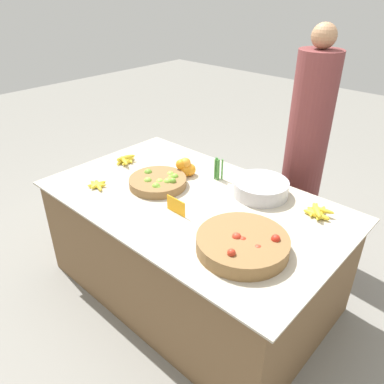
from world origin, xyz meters
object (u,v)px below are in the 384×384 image
(lime_bowl, at_px, (158,182))
(tomato_basket, at_px, (243,244))
(metal_bowl, at_px, (261,188))
(price_sign, at_px, (176,206))
(vendor_person, at_px, (304,158))

(lime_bowl, bearing_deg, tomato_basket, -12.07)
(metal_bowl, bearing_deg, price_sign, -115.20)
(lime_bowl, xyz_separation_m, tomato_basket, (0.79, -0.17, 0.01))
(price_sign, distance_m, vendor_person, 1.08)
(vendor_person, bearing_deg, metal_bowl, -89.60)
(tomato_basket, height_order, vendor_person, vendor_person)
(lime_bowl, distance_m, price_sign, 0.34)
(metal_bowl, distance_m, vendor_person, 0.55)
(tomato_basket, bearing_deg, metal_bowl, 115.19)
(metal_bowl, relative_size, price_sign, 2.41)
(lime_bowl, xyz_separation_m, price_sign, (0.31, -0.15, 0.02))
(lime_bowl, distance_m, tomato_basket, 0.81)
(lime_bowl, bearing_deg, price_sign, -25.89)
(lime_bowl, relative_size, metal_bowl, 1.09)
(metal_bowl, bearing_deg, lime_bowl, -147.19)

